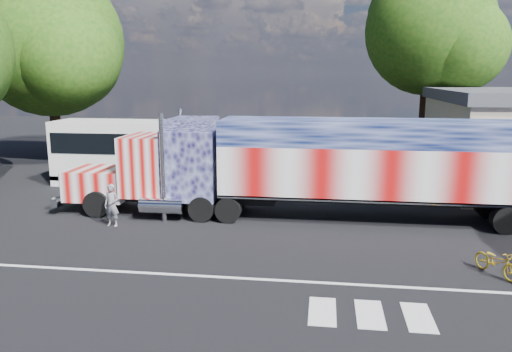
# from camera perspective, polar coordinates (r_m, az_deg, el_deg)

# --- Properties ---
(ground) EXTENTS (100.00, 100.00, 0.00)m
(ground) POSITION_cam_1_polar(r_m,az_deg,el_deg) (18.06, -1.31, -7.83)
(ground) COLOR black
(lane_markings) EXTENTS (30.00, 2.67, 0.01)m
(lane_markings) POSITION_cam_1_polar(r_m,az_deg,el_deg) (14.39, 3.16, -13.07)
(lane_markings) COLOR silver
(lane_markings) RESTS_ON ground
(semi_truck) EXTENTS (21.01, 3.32, 4.48)m
(semi_truck) POSITION_cam_1_polar(r_m,az_deg,el_deg) (20.88, 7.68, 1.29)
(semi_truck) COLOR black
(semi_truck) RESTS_ON ground
(coach_bus) EXTENTS (11.99, 2.79, 3.49)m
(coach_bus) POSITION_cam_1_polar(r_m,az_deg,el_deg) (27.68, -10.57, 2.69)
(coach_bus) COLOR white
(coach_bus) RESTS_ON ground
(woman) EXTENTS (0.66, 0.47, 1.71)m
(woman) POSITION_cam_1_polar(r_m,az_deg,el_deg) (20.77, -16.17, -3.22)
(woman) COLOR slate
(woman) RESTS_ON ground
(bicycle) EXTENTS (1.31, 1.71, 0.86)m
(bicycle) POSITION_cam_1_polar(r_m,az_deg,el_deg) (16.94, 25.80, -8.81)
(bicycle) COLOR gold
(bicycle) RESTS_ON ground
(tree_nw_a) EXTENTS (10.37, 9.88, 13.01)m
(tree_nw_a) POSITION_cam_1_polar(r_m,az_deg,el_deg) (37.11, -22.39, 13.88)
(tree_nw_a) COLOR black
(tree_nw_a) RESTS_ON ground
(tree_ne_a) EXTENTS (8.77, 8.35, 12.93)m
(tree_ne_a) POSITION_cam_1_polar(r_m,az_deg,el_deg) (35.71, 19.50, 15.29)
(tree_ne_a) COLOR black
(tree_ne_a) RESTS_ON ground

